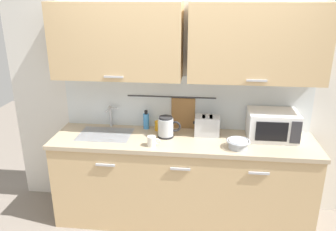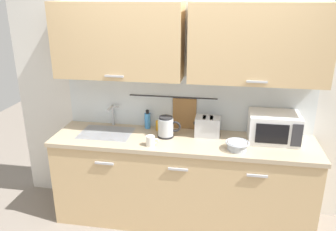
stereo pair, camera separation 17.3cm
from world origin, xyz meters
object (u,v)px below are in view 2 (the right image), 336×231
(mug_near_sink, at_px, (151,141))
(electric_kettle, at_px, (166,127))
(mug_by_kettle, at_px, (160,125))
(toaster, at_px, (208,126))
(mixing_bowl, at_px, (237,145))
(dish_soap_bottle, at_px, (147,120))
(microwave, at_px, (274,127))

(mug_near_sink, bearing_deg, electric_kettle, 65.31)
(electric_kettle, relative_size, mug_by_kettle, 1.89)
(electric_kettle, relative_size, toaster, 0.89)
(mixing_bowl, xyz_separation_m, mug_by_kettle, (-0.77, 0.35, 0.00))
(toaster, bearing_deg, electric_kettle, -166.46)
(mug_by_kettle, bearing_deg, mug_near_sink, -91.73)
(dish_soap_bottle, bearing_deg, electric_kettle, -40.03)
(microwave, distance_m, mixing_bowl, 0.44)
(microwave, bearing_deg, electric_kettle, -175.53)
(microwave, xyz_separation_m, mug_near_sink, (-1.11, -0.31, -0.09))
(mixing_bowl, bearing_deg, electric_kettle, 164.66)
(toaster, bearing_deg, mug_by_kettle, 171.87)
(dish_soap_bottle, distance_m, mug_by_kettle, 0.14)
(microwave, height_order, mixing_bowl, microwave)
(toaster, bearing_deg, dish_soap_bottle, 171.10)
(dish_soap_bottle, height_order, mixing_bowl, dish_soap_bottle)
(dish_soap_bottle, bearing_deg, mug_near_sink, -73.44)
(mug_near_sink, distance_m, mixing_bowl, 0.78)
(mug_near_sink, height_order, mixing_bowl, mug_near_sink)
(mug_near_sink, distance_m, mug_by_kettle, 0.39)
(microwave, xyz_separation_m, mug_by_kettle, (-1.10, 0.09, -0.09))
(dish_soap_bottle, distance_m, mixing_bowl, 0.98)
(electric_kettle, relative_size, mixing_bowl, 1.06)
(electric_kettle, xyz_separation_m, mug_by_kettle, (-0.09, 0.16, -0.05))
(mixing_bowl, height_order, toaster, toaster)
(dish_soap_bottle, distance_m, mug_near_sink, 0.44)
(toaster, relative_size, mug_by_kettle, 2.13)
(dish_soap_bottle, bearing_deg, microwave, -5.23)
(electric_kettle, height_order, mixing_bowl, electric_kettle)
(mug_near_sink, bearing_deg, dish_soap_bottle, 106.56)
(microwave, distance_m, mug_by_kettle, 1.11)
(microwave, relative_size, mug_by_kettle, 3.83)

